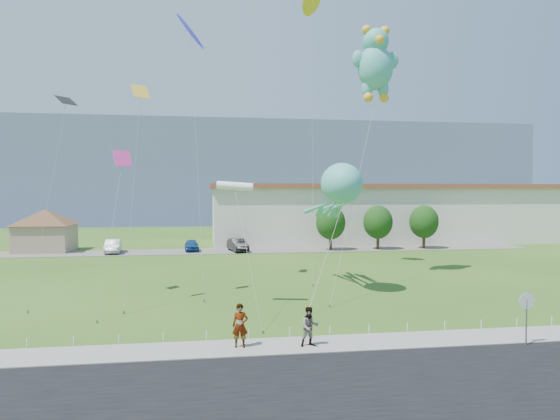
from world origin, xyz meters
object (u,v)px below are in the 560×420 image
object	(u,v)px
parked_car_blue	(192,245)
octopus_kite	(338,193)
warehouse	(420,213)
pedestrian_left	(240,325)
pavilion	(45,226)
stop_sign	(527,306)
teddy_bear_kite	(376,62)
parked_car_black	(238,245)
pedestrian_right	(310,327)
parked_car_silver	(113,246)

from	to	relation	value
parked_car_blue	octopus_kite	bearing A→B (deg)	-70.47
warehouse	pedestrian_left	distance (m)	55.36
pavilion	stop_sign	xyz separation A→B (m)	(33.50, -42.21, -1.15)
pedestrian_left	teddy_bear_kite	distance (m)	27.20
pedestrian_left	octopus_kite	size ratio (longest dim) A/B	0.17
parked_car_black	stop_sign	bearing A→B (deg)	-86.03
pavilion	parked_car_blue	size ratio (longest dim) A/B	2.28
pedestrian_left	pedestrian_right	xyz separation A→B (m)	(3.13, -0.32, -0.09)
warehouse	parked_car_blue	bearing A→B (deg)	-165.36
teddy_bear_kite	pavilion	bearing A→B (deg)	144.79
pavilion	octopus_kite	size ratio (longest dim) A/B	0.79
pedestrian_right	parked_car_blue	distance (m)	39.03
teddy_bear_kite	pedestrian_right	bearing A→B (deg)	-117.34
warehouse	octopus_kite	distance (m)	40.70
pedestrian_right	parked_car_silver	xyz separation A→B (m)	(-15.29, 37.89, -0.15)
stop_sign	pedestrian_right	distance (m)	9.99
parked_car_blue	octopus_kite	world-z (taller)	octopus_kite
warehouse	pedestrian_left	bearing A→B (deg)	-122.27
parked_car_silver	octopus_kite	bearing A→B (deg)	-56.84
warehouse	stop_sign	world-z (taller)	warehouse
warehouse	pedestrian_right	size ratio (longest dim) A/B	34.20
pedestrian_right	parked_car_black	size ratio (longest dim) A/B	0.39
warehouse	parked_car_blue	world-z (taller)	warehouse
pavilion	parked_car_silver	world-z (taller)	pavilion
octopus_kite	teddy_bear_kite	xyz separation A→B (m)	(4.54, 5.13, 10.74)
parked_car_blue	parked_car_black	xyz separation A→B (m)	(5.43, -1.12, 0.08)
pedestrian_right	stop_sign	bearing A→B (deg)	-10.88
pedestrian_left	warehouse	bearing A→B (deg)	66.06
pavilion	octopus_kite	distance (m)	40.25
pedestrian_right	parked_car_silver	size ratio (longest dim) A/B	0.38
parked_car_blue	warehouse	bearing A→B (deg)	11.01
pedestrian_left	parked_car_black	world-z (taller)	pedestrian_left
teddy_bear_kite	stop_sign	bearing A→B (deg)	-88.07
pedestrian_left	stop_sign	bearing A→B (deg)	1.88
stop_sign	teddy_bear_kite	world-z (taller)	teddy_bear_kite
pavilion	pedestrian_left	world-z (taller)	pavilion
warehouse	pavilion	bearing A→B (deg)	-173.16
warehouse	parked_car_black	size ratio (longest dim) A/B	13.18
octopus_kite	pedestrian_right	bearing A→B (deg)	-110.26
octopus_kite	teddy_bear_kite	bearing A→B (deg)	48.51
parked_car_silver	teddy_bear_kite	world-z (taller)	teddy_bear_kite
stop_sign	parked_car_silver	size ratio (longest dim) A/B	0.53
parked_car_silver	octopus_kite	distance (m)	32.72
pavilion	parked_car_black	distance (m)	23.12
warehouse	parked_car_black	world-z (taller)	warehouse
stop_sign	pedestrian_left	size ratio (longest dim) A/B	1.28
pavilion	octopus_kite	world-z (taller)	octopus_kite
pedestrian_left	teddy_bear_kite	xyz separation A→B (m)	(12.37, 17.55, 16.70)
pavilion	pedestrian_right	distance (m)	47.41
pavilion	warehouse	size ratio (longest dim) A/B	0.15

